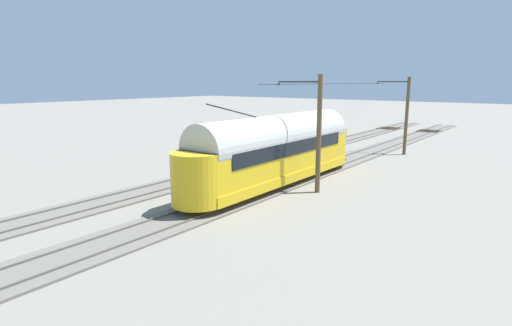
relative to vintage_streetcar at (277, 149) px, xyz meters
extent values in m
plane|color=gray|center=(2.53, -3.17, -2.25)|extent=(220.00, 220.00, 0.00)
cube|color=#666059|center=(0.00, -3.17, -2.20)|extent=(2.80, 80.00, 0.10)
cube|color=#59544C|center=(0.72, -3.17, -2.11)|extent=(0.07, 80.00, 0.08)
cube|color=#59544C|center=(-0.72, -3.17, -2.11)|extent=(0.07, 80.00, 0.08)
cube|color=#382819|center=(0.00, -35.17, -2.15)|extent=(2.50, 0.24, 0.08)
cube|color=#382819|center=(0.00, -34.52, -2.15)|extent=(2.50, 0.24, 0.08)
cube|color=#382819|center=(0.00, -33.87, -2.15)|extent=(2.50, 0.24, 0.08)
cube|color=#382819|center=(0.00, -33.22, -2.15)|extent=(2.50, 0.24, 0.08)
cube|color=#382819|center=(0.00, -32.57, -2.15)|extent=(2.50, 0.24, 0.08)
cube|color=#666059|center=(5.06, -3.17, -2.20)|extent=(2.80, 80.00, 0.10)
cube|color=#59544C|center=(5.78, -3.17, -2.11)|extent=(0.07, 80.00, 0.08)
cube|color=#59544C|center=(4.35, -3.17, -2.11)|extent=(0.07, 80.00, 0.08)
cube|color=#382819|center=(5.06, -35.17, -2.15)|extent=(2.50, 0.24, 0.08)
cube|color=#382819|center=(5.06, -34.52, -2.15)|extent=(2.50, 0.24, 0.08)
cube|color=#382819|center=(5.06, -33.87, -2.15)|extent=(2.50, 0.24, 0.08)
cube|color=#382819|center=(5.06, -33.22, -2.15)|extent=(2.50, 0.24, 0.08)
cube|color=#382819|center=(5.06, -32.57, -2.15)|extent=(2.50, 0.24, 0.08)
cube|color=gold|center=(0.00, 0.01, -1.55)|extent=(2.65, 13.37, 0.55)
cube|color=gold|center=(0.00, 0.01, -0.80)|extent=(2.55, 13.37, 0.95)
cube|color=gold|center=(0.00, 0.01, 0.20)|extent=(2.55, 13.37, 1.05)
cylinder|color=#B7B7B2|center=(0.00, 0.01, 0.73)|extent=(2.65, 13.11, 2.65)
cylinder|color=gold|center=(0.00, -6.63, -0.55)|extent=(2.55, 2.55, 2.55)
cylinder|color=gold|center=(0.00, 6.64, -0.55)|extent=(2.55, 2.55, 2.55)
cube|color=black|center=(0.00, -7.76, 0.47)|extent=(1.63, 0.08, 0.36)
cube|color=black|center=(0.00, -7.80, 0.15)|extent=(1.73, 0.06, 0.80)
cube|color=black|center=(-1.30, 0.01, 0.20)|extent=(0.04, 11.23, 0.80)
cube|color=black|center=(1.29, 0.01, 0.20)|extent=(0.04, 11.23, 0.80)
cylinder|color=silver|center=(0.00, -7.89, -0.80)|extent=(0.24, 0.06, 0.24)
cube|color=gray|center=(0.00, -7.83, -1.72)|extent=(1.94, 0.12, 0.20)
cylinder|color=black|center=(0.00, 3.97, 2.50)|extent=(0.07, 3.93, 0.96)
cylinder|color=black|center=(-0.72, -4.27, -1.69)|extent=(0.10, 0.76, 0.76)
cylinder|color=black|center=(0.72, -4.27, -1.69)|extent=(0.10, 0.76, 0.76)
cylinder|color=black|center=(-0.72, 4.29, -1.69)|extent=(0.10, 0.76, 0.76)
cylinder|color=black|center=(0.72, 4.29, -1.69)|extent=(0.10, 0.76, 0.76)
cylinder|color=brown|center=(-2.73, -15.67, 1.06)|extent=(0.28, 0.28, 6.62)
cylinder|color=#2D2D2D|center=(-1.37, -15.67, 3.97)|extent=(2.73, 0.10, 0.10)
sphere|color=#334733|center=(0.00, -15.67, 3.82)|extent=(0.16, 0.16, 0.16)
cylinder|color=brown|center=(-2.73, -0.17, 1.06)|extent=(0.28, 0.28, 6.62)
cylinder|color=#2D2D2D|center=(-1.37, -0.17, 3.97)|extent=(2.73, 0.10, 0.10)
sphere|color=#334733|center=(0.00, -0.17, 3.82)|extent=(0.16, 0.16, 0.16)
cylinder|color=black|center=(0.00, -7.92, 3.82)|extent=(0.03, 19.51, 0.03)
cylinder|color=black|center=(-1.37, -15.67, 3.97)|extent=(2.73, 0.02, 0.02)
camera|label=1|loc=(-13.64, 20.03, 4.00)|focal=28.73mm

